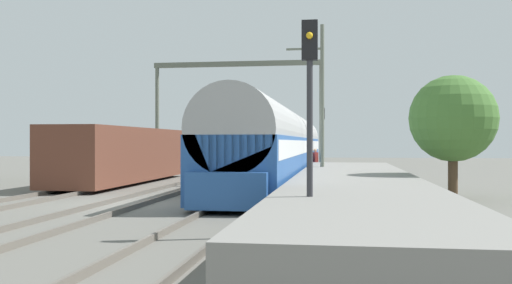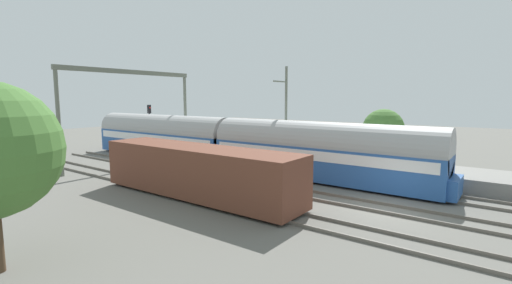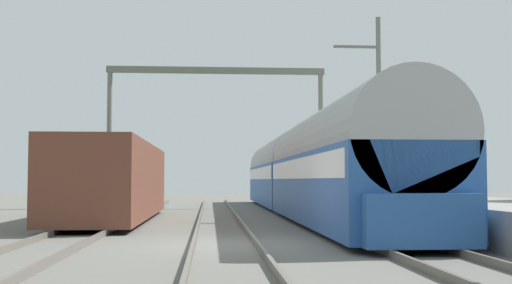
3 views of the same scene
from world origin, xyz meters
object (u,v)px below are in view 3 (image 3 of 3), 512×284
(passenger_train, at_px, (304,170))
(person_crossing, at_px, (329,190))
(catenary_gantry, at_px, (216,107))
(railway_signal_far, at_px, (305,156))
(freight_car, at_px, (114,181))

(passenger_train, xyz_separation_m, person_crossing, (1.74, 3.21, -0.94))
(passenger_train, distance_m, catenary_gantry, 8.89)
(person_crossing, height_order, railway_signal_far, railway_signal_far)
(freight_car, distance_m, person_crossing, 12.33)
(passenger_train, relative_size, person_crossing, 18.99)
(catenary_gantry, bearing_deg, freight_car, -108.55)
(railway_signal_far, bearing_deg, person_crossing, -91.09)
(freight_car, xyz_separation_m, person_crossing, (9.57, 7.76, -0.44))
(passenger_train, relative_size, catenary_gantry, 2.69)
(freight_car, bearing_deg, railway_signal_far, 60.36)
(freight_car, height_order, person_crossing, freight_car)
(catenary_gantry, bearing_deg, passenger_train, -61.16)
(passenger_train, height_order, railway_signal_far, railway_signal_far)
(person_crossing, distance_m, catenary_gantry, 8.25)
(railway_signal_far, height_order, catenary_gantry, catenary_gantry)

